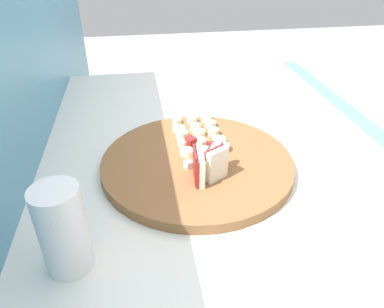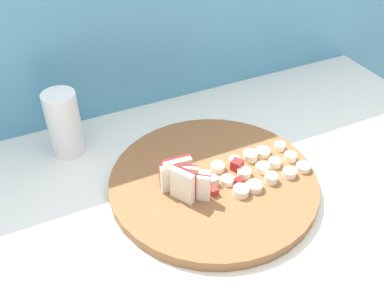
{
  "view_description": "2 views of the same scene",
  "coord_description": "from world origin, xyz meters",
  "px_view_note": "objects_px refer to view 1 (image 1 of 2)",
  "views": [
    {
      "loc": [
        -0.51,
        0.18,
        1.35
      ],
      "look_at": [
        0.12,
        0.08,
        0.95
      ],
      "focal_mm": 33.52,
      "sensor_mm": 36.0,
      "label": 1
    },
    {
      "loc": [
        -0.2,
        -0.47,
        1.51
      ],
      "look_at": [
        0.07,
        0.1,
        0.99
      ],
      "focal_mm": 41.23,
      "sensor_mm": 36.0,
      "label": 2
    }
  ],
  "objects_px": {
    "apple_wedge_fan": "(208,165)",
    "small_jar": "(63,230)",
    "cutting_board": "(197,163)",
    "banana_slice_rows": "(199,134)",
    "apple_dice_pile": "(200,154)"
  },
  "relations": [
    {
      "from": "apple_wedge_fan",
      "to": "small_jar",
      "type": "height_order",
      "value": "small_jar"
    },
    {
      "from": "cutting_board",
      "to": "banana_slice_rows",
      "type": "relative_size",
      "value": 2.24
    },
    {
      "from": "apple_wedge_fan",
      "to": "cutting_board",
      "type": "bearing_deg",
      "value": 6.8
    },
    {
      "from": "cutting_board",
      "to": "apple_wedge_fan",
      "type": "height_order",
      "value": "apple_wedge_fan"
    },
    {
      "from": "banana_slice_rows",
      "to": "small_jar",
      "type": "relative_size",
      "value": 1.26
    },
    {
      "from": "apple_dice_pile",
      "to": "banana_slice_rows",
      "type": "distance_m",
      "value": 0.09
    },
    {
      "from": "cutting_board",
      "to": "apple_wedge_fan",
      "type": "xyz_separation_m",
      "value": [
        -0.07,
        -0.01,
        0.04
      ]
    },
    {
      "from": "apple_dice_pile",
      "to": "small_jar",
      "type": "distance_m",
      "value": 0.33
    },
    {
      "from": "banana_slice_rows",
      "to": "small_jar",
      "type": "height_order",
      "value": "small_jar"
    },
    {
      "from": "cutting_board",
      "to": "apple_dice_pile",
      "type": "xyz_separation_m",
      "value": [
        0.0,
        -0.01,
        0.02
      ]
    },
    {
      "from": "cutting_board",
      "to": "apple_dice_pile",
      "type": "relative_size",
      "value": 3.74
    },
    {
      "from": "cutting_board",
      "to": "banana_slice_rows",
      "type": "height_order",
      "value": "banana_slice_rows"
    },
    {
      "from": "small_jar",
      "to": "cutting_board",
      "type": "bearing_deg",
      "value": -45.88
    },
    {
      "from": "apple_wedge_fan",
      "to": "small_jar",
      "type": "xyz_separation_m",
      "value": [
        -0.15,
        0.24,
        0.02
      ]
    },
    {
      "from": "cutting_board",
      "to": "banana_slice_rows",
      "type": "distance_m",
      "value": 0.09
    }
  ]
}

